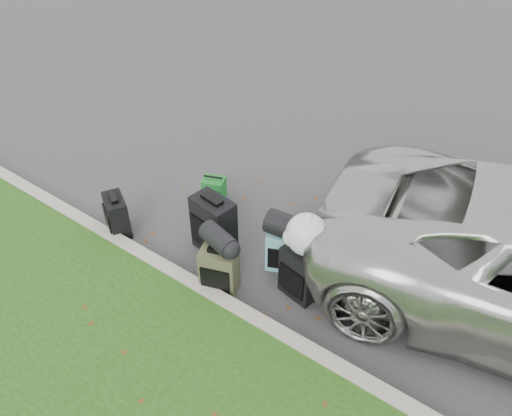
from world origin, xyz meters
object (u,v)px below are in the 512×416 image
Objects in this scene: suitcase_olive at (219,270)px; suitcase_teal at (282,251)px; suitcase_small_black at (117,215)px; tote_navy at (218,207)px; suitcase_large_black_left at (214,225)px; suitcase_large_black_right at (300,273)px; tote_green at (214,189)px.

suitcase_teal is (0.41, 0.74, -0.02)m from suitcase_olive.
suitcase_small_black is at bearing 160.73° from suitcase_olive.
suitcase_small_black is 2.01× the size of tote_navy.
suitcase_small_black is at bearing 173.52° from suitcase_teal.
suitcase_olive reaches higher than suitcase_small_black.
suitcase_olive is (1.80, -0.00, 0.02)m from suitcase_small_black.
suitcase_small_black reaches higher than suitcase_teal.
suitcase_large_black_left reaches higher than suitcase_large_black_right.
suitcase_teal is 1.95× the size of tote_navy.
suitcase_large_black_left is at bearing 169.23° from suitcase_teal.
suitcase_large_black_right is at bearing 11.07° from suitcase_olive.
tote_navy is (-1.32, 0.35, -0.14)m from suitcase_teal.
suitcase_large_black_left is 1.45× the size of suitcase_teal.
suitcase_large_black_left is 1.12m from tote_green.
suitcase_olive is 0.85m from suitcase_teal.
suitcase_teal is 1.73m from tote_green.
tote_navy is (-0.91, 1.09, -0.16)m from suitcase_olive.
suitcase_small_black is at bearing -158.74° from suitcase_large_black_right.
suitcase_small_black is 2.68m from suitcase_large_black_right.
tote_green is (-1.62, 0.61, -0.10)m from suitcase_teal.
suitcase_olive reaches higher than tote_green.
suitcase_teal is at bearing -42.23° from tote_green.
suitcase_teal reaches higher than tote_green.
tote_green reaches higher than tote_navy.
suitcase_large_black_right is (0.42, -0.25, 0.06)m from suitcase_teal.
suitcase_small_black is 1.58× the size of tote_green.
suitcase_large_black_left is 1.18× the size of suitcase_large_black_right.
tote_navy is at bearing -62.98° from tote_green.
suitcase_small_black is at bearing -135.26° from tote_green.
suitcase_large_black_right reaches higher than tote_navy.
suitcase_large_black_left is 1.33m from suitcase_large_black_right.
suitcase_teal is (2.21, 0.74, -0.01)m from suitcase_small_black.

